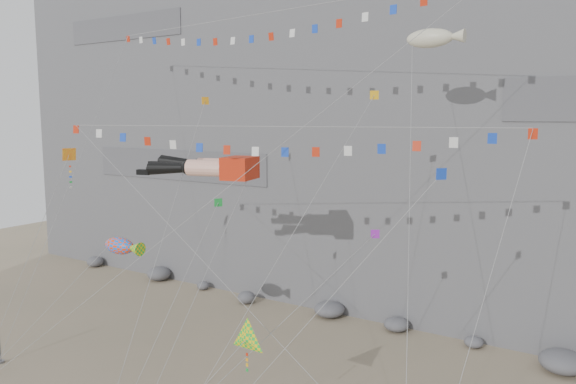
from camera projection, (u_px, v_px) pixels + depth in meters
The scene contains 14 objects.
cliff at pixel (402, 36), 56.82m from camera, with size 80.00×28.00×50.00m, color slate.
talus_boulders at pixel (329, 310), 47.50m from camera, with size 60.00×3.00×1.20m, color slate, non-canonical shape.
legs_kite at pixel (209, 167), 36.42m from camera, with size 9.40×14.29×18.78m.
flag_banner_upper at pixel (261, 14), 39.84m from camera, with size 32.94×17.37×30.35m.
flag_banner_lower at pixel (270, 127), 32.56m from camera, with size 27.58×7.63×20.38m.
harlequin_kite at pixel (69, 155), 39.43m from camera, with size 2.54×7.42×15.61m.
fish_windsock at pixel (119, 246), 37.08m from camera, with size 8.50×6.52×12.12m.
delta_kite at pixel (246, 340), 27.99m from camera, with size 4.28×6.86×9.26m.
blimp_windsock at pixel (430, 39), 34.08m from camera, with size 6.27×14.54×25.93m.
small_kite_a at pixel (204, 106), 39.70m from camera, with size 5.28×14.88×23.34m.
small_kite_b at pixel (371, 238), 32.22m from camera, with size 7.75×13.05×17.50m.
small_kite_c at pixel (217, 206), 34.97m from camera, with size 1.46×10.93×15.41m.
small_kite_d at pixel (371, 102), 33.38m from camera, with size 5.20×15.28×23.70m.
small_kite_e at pixel (437, 179), 25.64m from camera, with size 10.86×7.43×18.71m.
Camera 1 is at (21.47, -23.55, 16.82)m, focal length 35.00 mm.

